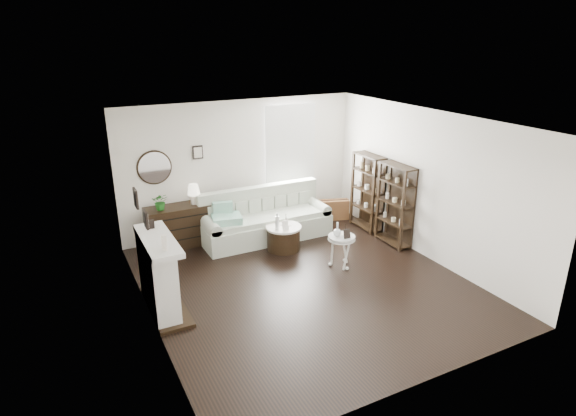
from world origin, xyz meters
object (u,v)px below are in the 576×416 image
dresser (178,226)px  drum_table (284,238)px  pedestal_table (342,239)px  sofa (265,222)px

dresser → drum_table: size_ratio=1.77×
drum_table → pedestal_table: bearing=-62.1°
sofa → dresser: sofa is taller
sofa → dresser: bearing=166.8°
sofa → pedestal_table: (0.66, -1.81, 0.20)m
dresser → pedestal_table: (2.32, -2.20, 0.13)m
dresser → sofa: bearing=-13.2°
drum_table → pedestal_table: size_ratio=1.17×
sofa → pedestal_table: 1.94m
dresser → drum_table: dresser is taller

